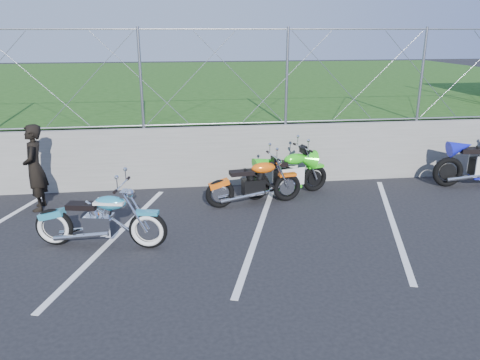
{
  "coord_description": "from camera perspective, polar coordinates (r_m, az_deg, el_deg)",
  "views": [
    {
      "loc": [
        -1.32,
        -6.23,
        3.25
      ],
      "look_at": [
        -0.29,
        1.3,
        0.79
      ],
      "focal_mm": 35.0,
      "sensor_mm": 36.0,
      "label": 1
    }
  ],
  "objects": [
    {
      "name": "ground",
      "position": [
        7.15,
        3.75,
        -9.18
      ],
      "size": [
        90.0,
        90.0,
        0.0
      ],
      "primitive_type": "plane",
      "color": "black",
      "rests_on": "ground"
    },
    {
      "name": "retaining_wall",
      "position": [
        10.15,
        -0.07,
        3.09
      ],
      "size": [
        30.0,
        0.22,
        1.3
      ],
      "primitive_type": "cube",
      "color": "slate",
      "rests_on": "ground"
    },
    {
      "name": "grass_field",
      "position": [
        19.94,
        -3.99,
        10.39
      ],
      "size": [
        30.0,
        20.0,
        1.3
      ],
      "primitive_type": "cube",
      "color": "#1E4612",
      "rests_on": "ground"
    },
    {
      "name": "chain_link_fence",
      "position": [
        9.86,
        -0.07,
        12.39
      ],
      "size": [
        28.0,
        0.03,
        2.0
      ],
      "color": "gray",
      "rests_on": "retaining_wall"
    },
    {
      "name": "parking_lines",
      "position": [
        8.31,
        10.55,
        -5.4
      ],
      "size": [
        18.29,
        4.31,
        0.01
      ],
      "color": "silver",
      "rests_on": "ground"
    },
    {
      "name": "cruiser_turquoise",
      "position": [
        7.55,
        -16.48,
        -4.89
      ],
      "size": [
        2.07,
        0.68,
        1.04
      ],
      "rotation": [
        0.0,
        0.0,
        -0.21
      ],
      "color": "black",
      "rests_on": "ground"
    },
    {
      "name": "naked_orange",
      "position": [
        8.99,
        1.9,
        -0.5
      ],
      "size": [
        1.91,
        0.65,
        0.96
      ],
      "rotation": [
        0.0,
        0.0,
        0.14
      ],
      "color": "black",
      "rests_on": "ground"
    },
    {
      "name": "sportbike_green",
      "position": [
        9.53,
        5.82,
        0.58
      ],
      "size": [
        1.86,
        0.72,
        0.98
      ],
      "rotation": [
        0.0,
        0.0,
        0.26
      ],
      "color": "black",
      "rests_on": "ground"
    },
    {
      "name": "person_standing",
      "position": [
        9.42,
        -23.74,
        1.36
      ],
      "size": [
        0.44,
        0.63,
        1.62
      ],
      "primitive_type": "imported",
      "rotation": [
        0.0,
        0.0,
        -1.47
      ],
      "color": "black",
      "rests_on": "ground"
    }
  ]
}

